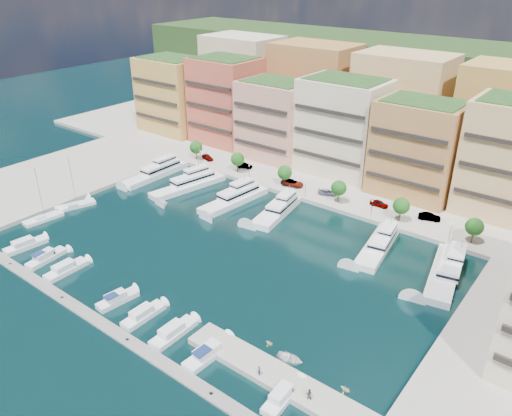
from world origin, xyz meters
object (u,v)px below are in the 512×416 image
object	(u,v)px
lamppost_4	(451,229)
tree_3	(339,188)
tree_2	(285,173)
tender_1	(269,343)
cruiser_6	(173,333)
person_0	(259,370)
cruiser_1	(46,258)
lamppost_1	(249,170)
car_5	(429,217)
yacht_3	(278,209)
lamppost_2	(306,186)
cruiser_2	(66,270)
yacht_1	(191,184)
car_2	(292,183)
car_1	(245,166)
car_3	(327,192)
cruiser_9	(282,397)
tree_5	(474,227)
car_4	(379,203)
lamppost_0	(201,155)
tree_0	(196,147)
sailboat_1	(75,206)
sailboat_0	(43,219)
car_0	(207,157)
cruiser_0	(25,245)
lamppost_3	(372,206)
tree_1	(238,159)
yacht_0	(158,172)
tree_4	(401,206)
yacht_6	(446,270)
yacht_5	(379,244)
yacht_2	(236,198)

from	to	relation	value
lamppost_4	tree_3	bearing A→B (deg)	175.30
tree_2	tender_1	size ratio (longest dim) A/B	3.97
cruiser_6	person_0	world-z (taller)	person_0
cruiser_1	tree_2	bearing A→B (deg)	72.89
lamppost_1	car_5	distance (m)	47.77
yacht_3	car_5	world-z (taller)	yacht_3
lamppost_2	cruiser_2	distance (m)	59.03
yacht_1	car_2	bearing A→B (deg)	36.20
cruiser_6	car_1	xyz separation A→B (m)	(-35.02, 61.41, 1.17)
lamppost_1	car_3	bearing A→B (deg)	11.15
lamppost_4	cruiser_9	xyz separation A→B (m)	(-3.74, -55.78, -3.28)
tree_5	car_4	world-z (taller)	tree_5
lamppost_0	car_3	distance (m)	40.11
lamppost_4	yacht_3	size ratio (longest dim) A/B	0.23
tree_3	cruiser_1	size ratio (longest dim) A/B	0.65
tree_0	cruiser_9	size ratio (longest dim) A/B	0.73
cruiser_9	sailboat_1	world-z (taller)	sailboat_1
cruiser_6	cruiser_9	xyz separation A→B (m)	(21.42, 0.01, 0.00)
lamppost_2	sailboat_1	world-z (taller)	sailboat_1
lamppost_1	tree_2	bearing A→B (deg)	12.95
lamppost_2	sailboat_0	size ratio (longest dim) A/B	0.32
cruiser_6	car_0	size ratio (longest dim) A/B	1.87
yacht_1	yacht_3	xyz separation A→B (m)	(27.10, 2.08, 0.12)
lamppost_4	lamppost_0	bearing A→B (deg)	180.00
cruiser_0	car_3	world-z (taller)	car_3
lamppost_3	tree_1	bearing A→B (deg)	176.87
car_1	car_3	distance (m)	28.04
yacht_0	cruiser_6	size ratio (longest dim) A/B	2.47
cruiser_2	tender_1	xyz separation A→B (m)	(43.34, 7.73, -0.17)
car_4	car_2	bearing A→B (deg)	97.25
car_0	car_3	world-z (taller)	car_0
tree_4	car_3	world-z (taller)	tree_4
yacht_0	tree_1	bearing A→B (deg)	39.32
tree_0	yacht_3	distance (m)	41.13
yacht_1	cruiser_0	distance (m)	43.85
tree_3	car_0	size ratio (longest dim) A/B	1.23
person_0	lamppost_4	bearing A→B (deg)	-48.71
tree_4	yacht_6	xyz separation A→B (m)	(15.51, -13.94, -3.53)
yacht_5	yacht_3	bearing A→B (deg)	179.22
sailboat_1	car_0	distance (m)	42.35
lamppost_0	yacht_6	world-z (taller)	yacht_6
yacht_0	car_2	world-z (taller)	yacht_0
cruiser_1	lamppost_3	bearing A→B (deg)	51.82
car_3	car_4	size ratio (longest dim) A/B	1.03
tree_5	lamppost_4	bearing A→B (deg)	-150.10
tree_3	tender_1	size ratio (longest dim) A/B	3.97
sailboat_0	tree_5	bearing A→B (deg)	30.74
tree_4	yacht_2	bearing A→B (deg)	-159.60
tree_2	lamppost_4	xyz separation A→B (m)	(44.00, -2.30, -0.92)
lamppost_1	yacht_0	size ratio (longest dim) A/B	0.20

